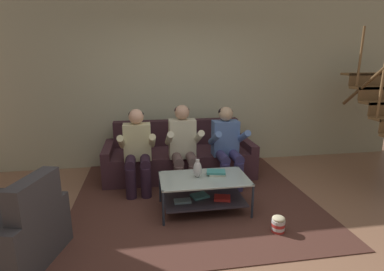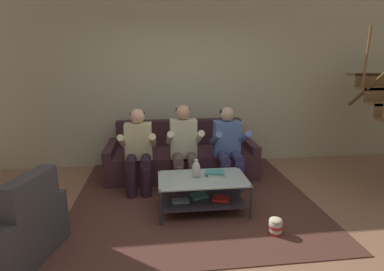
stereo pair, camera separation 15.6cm
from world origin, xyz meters
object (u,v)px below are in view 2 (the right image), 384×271
Objects in this scene: person_seated_left at (138,147)px; popcorn_tub at (276,226)px; book_stack at (215,173)px; person_seated_right at (228,144)px; coffee_table at (202,189)px; vase at (196,169)px; couch at (181,157)px; person_seated_middle at (184,144)px; armchair at (8,230)px.

person_seated_left is 6.10× the size of popcorn_tub.
person_seated_right is at bearing 64.45° from book_stack.
coffee_table is at bearing 138.71° from popcorn_tub.
popcorn_tub is at bearing -40.17° from vase.
couch is 12.33× the size of popcorn_tub.
person_seated_middle is 4.66× the size of book_stack.
armchair reaches higher than popcorn_tub.
couch is 0.90m from person_seated_right.
coffee_table is at bearing -78.54° from person_seated_middle.
person_seated_left reaches higher than popcorn_tub.
person_seated_middle is 1.19× the size of armchair.
person_seated_middle reaches higher than popcorn_tub.
book_stack is (-0.32, -0.67, -0.17)m from person_seated_right.
person_seated_middle reaches higher than person_seated_left.
coffee_table is at bearing -123.55° from person_seated_right.
vase is 0.87× the size of book_stack.
person_seated_right reaches higher than armchair.
couch is 1.25m from vase.
person_seated_left reaches higher than vase.
book_stack is at bearing 19.31° from armchair.
person_seated_right is at bearing -0.32° from person_seated_middle.
book_stack is (0.97, -0.67, -0.17)m from person_seated_left.
person_seated_left reaches higher than couch.
person_seated_middle reaches higher than couch.
person_seated_left is at bearing -179.67° from person_seated_middle.
person_seated_middle is at bearing -90.00° from couch.
armchair is (-2.11, -0.74, -0.18)m from book_stack.
person_seated_right is at bearing 56.45° from coffee_table.
couch reaches higher than coffee_table.
person_seated_left is at bearing 137.76° from popcorn_tub.
popcorn_tub is at bearing -52.62° from book_stack.
person_seated_right is 1.47m from popcorn_tub.
couch is at bearing 47.19° from armchair.
person_seated_middle is 1.69m from popcorn_tub.
person_seated_left is 1.15× the size of armchair.
vase is 0.22× the size of armchair.
person_seated_middle is at bearing 96.22° from vase.
vase is at bearing -83.78° from person_seated_middle.
armchair is at bearing -160.69° from book_stack.
person_seated_left is 5.15× the size of vase.
person_seated_right is at bearing 30.10° from armchair.
coffee_table is 0.94m from popcorn_tub.
couch is 10.42× the size of vase.
armchair is at bearing -149.90° from person_seated_right.
person_seated_left is 1.19m from book_stack.
popcorn_tub is at bearing -42.24° from person_seated_left.
armchair is at bearing -178.79° from popcorn_tub.
vase is (0.72, -0.70, -0.09)m from person_seated_left.
person_seated_left is 1.29m from person_seated_right.
person_seated_left is 2.08m from popcorn_tub.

